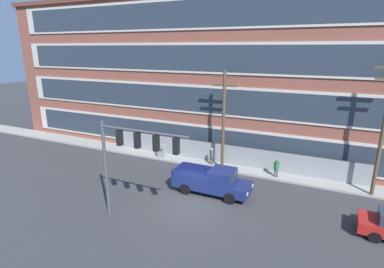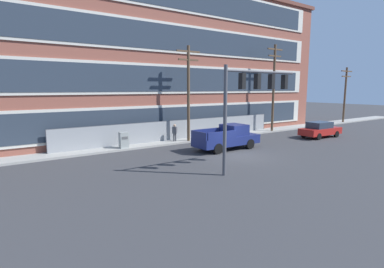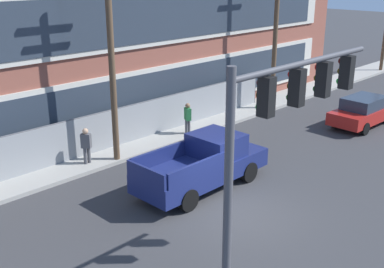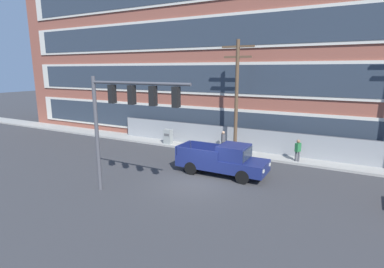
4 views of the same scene
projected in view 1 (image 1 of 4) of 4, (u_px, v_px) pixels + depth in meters
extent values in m
plane|color=#38383A|center=(190.00, 206.00, 19.95)|extent=(160.00, 160.00, 0.00)
cube|color=#9E9B93|center=(226.00, 166.00, 26.39)|extent=(80.00, 2.15, 0.16)
cube|color=brown|center=(221.00, 76.00, 31.11)|extent=(45.78, 10.62, 14.53)
cube|color=beige|center=(201.00, 138.00, 27.90)|extent=(42.12, 0.10, 2.62)
cube|color=#2D3844|center=(200.00, 139.00, 27.84)|extent=(40.29, 0.06, 2.18)
cube|color=beige|center=(201.00, 100.00, 26.89)|extent=(42.12, 0.10, 2.62)
cube|color=#2D3844|center=(201.00, 100.00, 26.83)|extent=(40.29, 0.06, 2.18)
cube|color=beige|center=(201.00, 58.00, 25.88)|extent=(42.12, 0.10, 2.62)
cube|color=#2D3844|center=(201.00, 58.00, 25.83)|extent=(40.29, 0.06, 2.18)
cube|color=beige|center=(202.00, 13.00, 24.87)|extent=(42.12, 0.10, 2.62)
cube|color=#2D3844|center=(201.00, 13.00, 24.82)|extent=(40.29, 0.06, 2.18)
cube|color=gray|center=(227.00, 155.00, 26.60)|extent=(22.69, 0.04, 1.89)
cylinder|color=#4C4C51|center=(123.00, 139.00, 31.18)|extent=(0.06, 0.06, 1.89)
cylinder|color=#4C4C51|center=(373.00, 177.00, 22.02)|extent=(0.06, 0.06, 1.89)
cylinder|color=#4C4C51|center=(227.00, 145.00, 26.34)|extent=(22.69, 0.05, 0.05)
cylinder|color=#4C4C51|center=(106.00, 169.00, 18.15)|extent=(0.20, 0.20, 6.05)
cylinder|color=#4C4C51|center=(142.00, 131.00, 16.27)|extent=(5.59, 0.14, 0.14)
cube|color=black|center=(120.00, 138.00, 17.06)|extent=(0.28, 0.32, 0.90)
cylinder|color=#4B0807|center=(121.00, 132.00, 17.14)|extent=(0.04, 0.18, 0.18)
cylinder|color=#503E08|center=(122.00, 137.00, 17.21)|extent=(0.04, 0.18, 0.18)
cylinder|color=green|center=(122.00, 141.00, 17.29)|extent=(0.04, 0.18, 0.18)
cube|color=black|center=(137.00, 140.00, 16.57)|extent=(0.28, 0.32, 0.90)
cylinder|color=red|center=(139.00, 135.00, 16.64)|extent=(0.04, 0.18, 0.18)
cylinder|color=#503E08|center=(139.00, 139.00, 16.72)|extent=(0.04, 0.18, 0.18)
cylinder|color=#0A4011|center=(139.00, 144.00, 16.80)|extent=(0.04, 0.18, 0.18)
cube|color=black|center=(156.00, 143.00, 16.07)|extent=(0.28, 0.32, 0.90)
cylinder|color=red|center=(158.00, 137.00, 16.15)|extent=(0.04, 0.18, 0.18)
cylinder|color=#503E08|center=(158.00, 142.00, 16.23)|extent=(0.04, 0.18, 0.18)
cylinder|color=#0A4011|center=(158.00, 147.00, 16.31)|extent=(0.04, 0.18, 0.18)
cube|color=black|center=(176.00, 146.00, 15.58)|extent=(0.28, 0.32, 0.90)
cylinder|color=#4B0807|center=(178.00, 140.00, 15.66)|extent=(0.04, 0.18, 0.18)
cylinder|color=#503E08|center=(178.00, 145.00, 15.74)|extent=(0.04, 0.18, 0.18)
cylinder|color=green|center=(178.00, 150.00, 15.82)|extent=(0.04, 0.18, 0.18)
cube|color=navy|center=(212.00, 184.00, 21.45)|extent=(5.54, 1.98, 0.70)
cube|color=navy|center=(222.00, 176.00, 20.92)|extent=(1.66, 1.82, 0.85)
cube|color=#283342|center=(234.00, 178.00, 20.58)|extent=(0.06, 1.62, 0.64)
cube|color=navy|center=(201.00, 168.00, 22.59)|extent=(2.77, 0.12, 0.56)
cube|color=navy|center=(191.00, 177.00, 20.97)|extent=(2.77, 0.12, 0.56)
cube|color=navy|center=(178.00, 169.00, 22.38)|extent=(0.10, 1.90, 0.56)
cylinder|color=black|center=(238.00, 187.00, 21.67)|extent=(0.80, 0.26, 0.80)
cylinder|color=black|center=(230.00, 198.00, 20.08)|extent=(0.80, 0.26, 0.80)
cylinder|color=black|center=(196.00, 179.00, 23.01)|extent=(0.80, 0.26, 0.80)
cylinder|color=black|center=(185.00, 189.00, 21.43)|extent=(0.80, 0.26, 0.80)
cube|color=white|center=(253.00, 186.00, 20.90)|extent=(0.06, 0.24, 0.16)
cube|color=white|center=(248.00, 194.00, 19.69)|extent=(0.06, 0.24, 0.16)
cylinder|color=black|center=(373.00, 222.00, 17.50)|extent=(0.65, 0.23, 0.64)
cylinder|color=black|center=(375.00, 237.00, 16.09)|extent=(0.65, 0.23, 0.64)
cylinder|color=brown|center=(223.00, 123.00, 24.53)|extent=(0.26, 0.26, 8.45)
cube|color=brown|center=(225.00, 77.00, 23.50)|extent=(2.39, 0.14, 0.14)
cube|color=brown|center=(224.00, 86.00, 23.69)|extent=(2.03, 0.14, 0.14)
cylinder|color=brown|center=(383.00, 133.00, 19.86)|extent=(0.26, 0.26, 9.43)
cube|color=#939993|center=(162.00, 152.00, 28.08)|extent=(0.69, 0.45, 1.42)
cube|color=#515151|center=(160.00, 150.00, 27.79)|extent=(0.48, 0.02, 0.20)
cylinder|color=#4C4C51|center=(211.00, 162.00, 26.51)|extent=(0.14, 0.14, 0.85)
cylinder|color=#4C4C51|center=(212.00, 162.00, 26.44)|extent=(0.14, 0.14, 0.85)
cube|color=#4C4C51|center=(212.00, 154.00, 26.27)|extent=(0.43, 0.46, 0.60)
sphere|color=tan|center=(212.00, 149.00, 26.15)|extent=(0.24, 0.24, 0.24)
cylinder|color=#4C4C51|center=(275.00, 174.00, 23.99)|extent=(0.14, 0.14, 0.85)
cylinder|color=#4C4C51|center=(277.00, 174.00, 23.91)|extent=(0.14, 0.14, 0.85)
cube|color=#236B38|center=(277.00, 165.00, 23.75)|extent=(0.39, 0.46, 0.60)
sphere|color=#8C6647|center=(277.00, 160.00, 23.63)|extent=(0.24, 0.24, 0.24)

